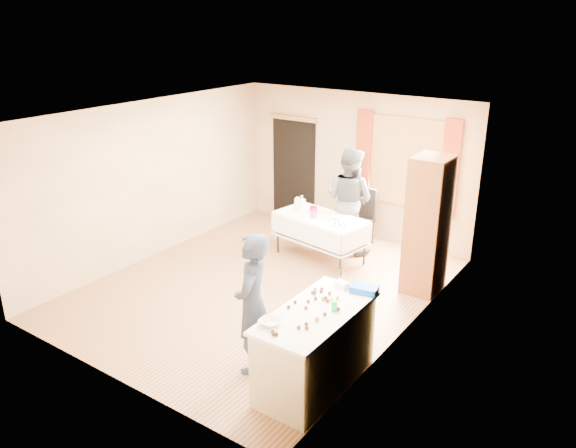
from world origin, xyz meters
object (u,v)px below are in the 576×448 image
Objects in this scene: cabinet at (427,226)px; counter at (316,348)px; party_table at (320,234)px; chair at (359,228)px; woman at (349,200)px; girl at (252,303)px.

counter is at bearing -92.03° from cabinet.
cabinet is at bearing 6.24° from party_table.
chair is 0.56× the size of woman.
girl is (-0.75, -0.15, 0.38)m from counter.
counter is 0.86× the size of woman.
woman reaches higher than party_table.
girl is at bearing 107.15° from woman.
party_table is 1.61× the size of chair.
cabinet reaches higher than chair.
party_table is 0.90× the size of woman.
counter is 0.95× the size of party_table.
woman reaches higher than girl.
chair is (-1.50, 3.84, -0.15)m from counter.
woman is at bearing 157.09° from cabinet.
cabinet reaches higher than woman.
cabinet is 1.22× the size of girl.
chair reaches higher than party_table.
party_table is at bearing 177.07° from cabinet.
girl is at bearing -105.93° from cabinet.
girl is (1.00, -3.07, 0.39)m from party_table.
chair reaches higher than counter.
chair is at bearing 84.54° from party_table.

